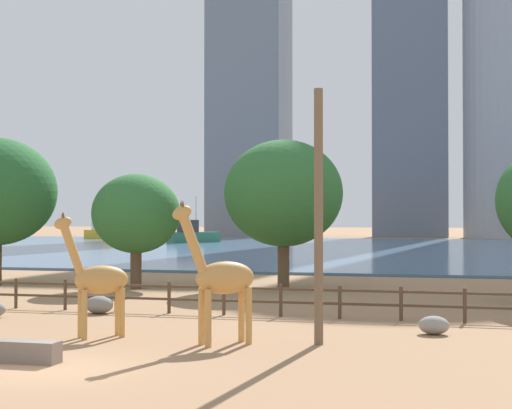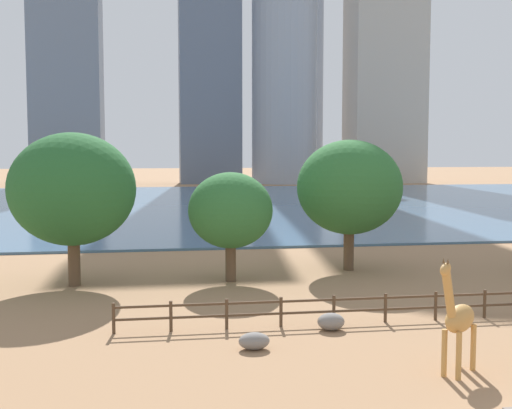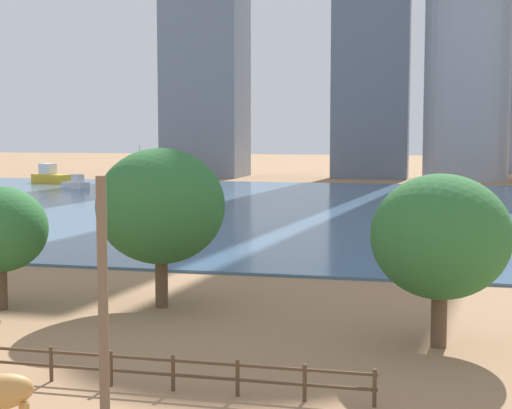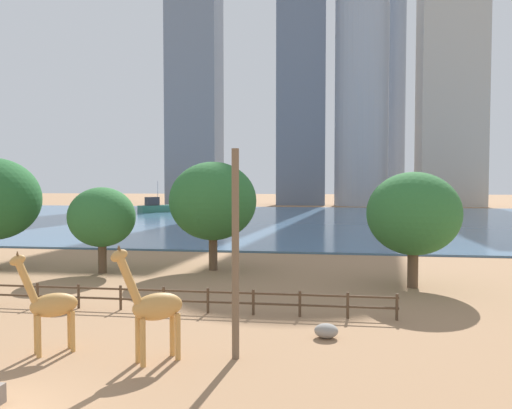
{
  "view_description": "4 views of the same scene",
  "coord_description": "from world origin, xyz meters",
  "px_view_note": "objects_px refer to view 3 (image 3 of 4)",
  "views": [
    {
      "loc": [
        10.27,
        -18.44,
        3.97
      ],
      "look_at": [
        -1.43,
        27.36,
        4.73
      ],
      "focal_mm": 55.0,
      "sensor_mm": 36.0,
      "label": 1
    },
    {
      "loc": [
        -11.2,
        -14.68,
        7.55
      ],
      "look_at": [
        -2.71,
        39.47,
        3.02
      ],
      "focal_mm": 45.0,
      "sensor_mm": 36.0,
      "label": 2
    },
    {
      "loc": [
        14.91,
        -13.59,
        9.2
      ],
      "look_at": [
        1.73,
        42.4,
        3.74
      ],
      "focal_mm": 55.0,
      "sensor_mm": 36.0,
      "label": 3
    },
    {
      "loc": [
        9.54,
        -12.74,
        6.71
      ],
      "look_at": [
        1.76,
        41.74,
        4.29
      ],
      "focal_mm": 35.0,
      "sensor_mm": 36.0,
      "label": 4
    }
  ],
  "objects_px": {
    "tree_left_small": "(441,237)",
    "boat_ferry": "(51,176)",
    "tree_right_tall": "(161,206)",
    "boat_sailboat": "(76,184)",
    "utility_pole": "(103,323)",
    "boat_tug": "(136,185)"
  },
  "relations": [
    {
      "from": "boat_sailboat",
      "to": "tree_left_small",
      "type": "bearing_deg",
      "value": 153.95
    },
    {
      "from": "tree_left_small",
      "to": "boat_ferry",
      "type": "relative_size",
      "value": 0.93
    },
    {
      "from": "tree_left_small",
      "to": "boat_ferry",
      "type": "bearing_deg",
      "value": 126.27
    },
    {
      "from": "tree_right_tall",
      "to": "boat_ferry",
      "type": "height_order",
      "value": "tree_right_tall"
    },
    {
      "from": "utility_pole",
      "to": "boat_tug",
      "type": "height_order",
      "value": "utility_pole"
    },
    {
      "from": "boat_ferry",
      "to": "boat_sailboat",
      "type": "bearing_deg",
      "value": -23.67
    },
    {
      "from": "utility_pole",
      "to": "tree_left_small",
      "type": "bearing_deg",
      "value": 58.15
    },
    {
      "from": "utility_pole",
      "to": "boat_ferry",
      "type": "xyz_separation_m",
      "value": [
        -56.12,
        102.87,
        -2.68
      ]
    },
    {
      "from": "tree_left_small",
      "to": "boat_sailboat",
      "type": "relative_size",
      "value": 1.41
    },
    {
      "from": "boat_ferry",
      "to": "boat_tug",
      "type": "distance_m",
      "value": 27.39
    },
    {
      "from": "tree_right_tall",
      "to": "boat_ferry",
      "type": "bearing_deg",
      "value": 121.16
    },
    {
      "from": "boat_ferry",
      "to": "boat_sailboat",
      "type": "distance_m",
      "value": 14.3
    },
    {
      "from": "tree_right_tall",
      "to": "boat_sailboat",
      "type": "bearing_deg",
      "value": 119.1
    },
    {
      "from": "utility_pole",
      "to": "tree_right_tall",
      "type": "height_order",
      "value": "tree_right_tall"
    },
    {
      "from": "tree_right_tall",
      "to": "boat_sailboat",
      "type": "xyz_separation_m",
      "value": [
        -41.09,
        73.81,
        -4.35
      ]
    },
    {
      "from": "tree_right_tall",
      "to": "boat_sailboat",
      "type": "distance_m",
      "value": 84.59
    },
    {
      "from": "boat_ferry",
      "to": "boat_sailboat",
      "type": "height_order",
      "value": "boat_ferry"
    },
    {
      "from": "tree_right_tall",
      "to": "boat_sailboat",
      "type": "height_order",
      "value": "tree_right_tall"
    },
    {
      "from": "utility_pole",
      "to": "boat_tug",
      "type": "xyz_separation_m",
      "value": [
        -33.98,
        86.74,
        -2.65
      ]
    },
    {
      "from": "tree_right_tall",
      "to": "boat_tug",
      "type": "distance_m",
      "value": 74.0
    },
    {
      "from": "utility_pole",
      "to": "boat_tug",
      "type": "distance_m",
      "value": 93.2
    },
    {
      "from": "utility_pole",
      "to": "boat_sailboat",
      "type": "distance_m",
      "value": 103.47
    }
  ]
}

